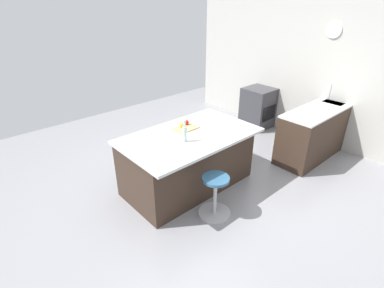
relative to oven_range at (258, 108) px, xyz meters
The scene contains 10 objects.
ground_plane 2.96m from the oven_range, 19.27° to the left, with size 8.09×8.09×0.00m, color gray.
interior_partition_left 1.47m from the oven_range, 109.93° to the left, with size 0.15×5.89×2.99m.
sink_cabinet 1.52m from the oven_range, 90.16° to the left, with size 2.34×0.60×1.19m.
oven_range is the anchor object (origin of this frame).
kitchen_island 2.79m from the oven_range, 14.85° to the left, with size 1.97×1.18×0.89m.
stool_by_window 3.24m from the oven_range, 27.23° to the left, with size 0.44×0.44×0.59m.
cutting_board 2.71m from the oven_range, 12.29° to the left, with size 0.36×0.24×0.02m, color tan.
apple_yellow 2.73m from the oven_range, 11.13° to the left, with size 0.07×0.07×0.07m, color gold.
apple_red 2.62m from the oven_range, 11.04° to the left, with size 0.08×0.08×0.08m, color red.
water_bottle 3.08m from the oven_range, 17.00° to the left, with size 0.06×0.06×0.31m.
Camera 1 is at (2.45, 2.66, 2.69)m, focal length 27.40 mm.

